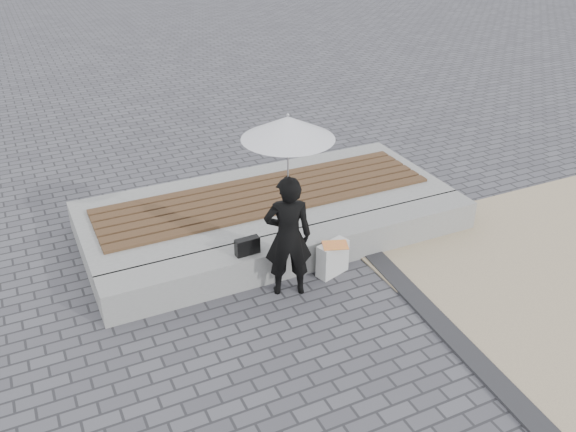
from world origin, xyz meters
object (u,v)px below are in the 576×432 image
object	(u,v)px
handbag	(247,246)
canvas_tote	(333,258)
woman	(288,237)
seating_ledge	(304,250)
parasol	(288,128)

from	to	relation	value
handbag	canvas_tote	distance (m)	1.07
woman	handbag	distance (m)	0.56
seating_ledge	parasol	world-z (taller)	parasol
seating_ledge	woman	distance (m)	0.82
parasol	canvas_tote	distance (m)	1.92
parasol	handbag	distance (m)	1.60
woman	seating_ledge	bearing A→B (deg)	-115.10
parasol	handbag	xyz separation A→B (m)	(-0.35, 0.37, -1.52)
parasol	handbag	world-z (taller)	parasol
seating_ledge	handbag	size ratio (longest dim) A/B	17.24
seating_ledge	woman	bearing A→B (deg)	-134.62
parasol	canvas_tote	xyz separation A→B (m)	(0.65, 0.10, -1.81)
handbag	canvas_tote	world-z (taller)	handbag
parasol	handbag	size ratio (longest dim) A/B	4.28
seating_ledge	parasol	distance (m)	1.92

